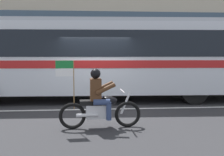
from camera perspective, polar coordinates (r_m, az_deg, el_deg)
name	(u,v)px	position (r m, az deg, el deg)	size (l,w,h in m)	color
ground_plane	(96,106)	(9.76, -3.52, -6.01)	(60.00, 60.00, 0.00)	#2B2B2D
sidewalk_curb	(94,85)	(14.77, -3.92, -1.61)	(28.00, 3.80, 0.15)	gray
lane_center_stripe	(96,109)	(9.17, -3.44, -6.76)	(26.60, 0.14, 0.01)	silver
transit_bus	(96,54)	(10.74, -3.40, 5.22)	(13.40, 3.10, 3.22)	silver
motorcycle_with_rider	(99,103)	(6.87, -2.75, -5.43)	(2.20, 0.64, 1.78)	black
fire_hydrant	(109,79)	(13.90, -0.72, -0.23)	(0.22, 0.30, 0.75)	red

